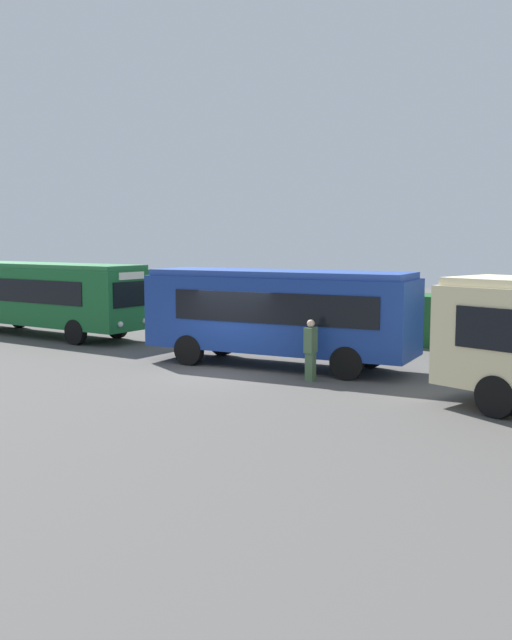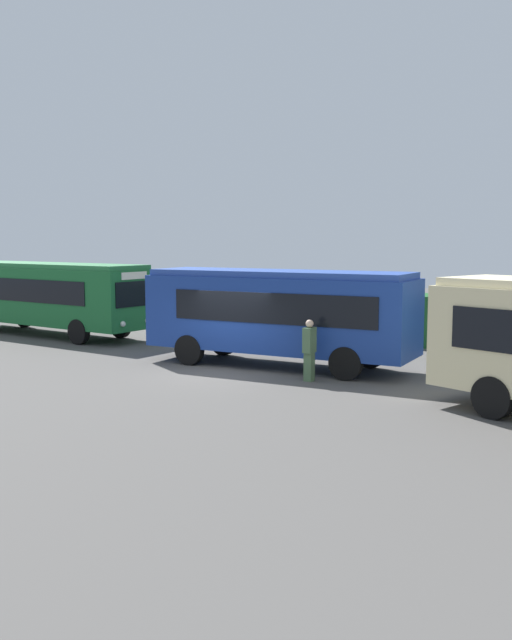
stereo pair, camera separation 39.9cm
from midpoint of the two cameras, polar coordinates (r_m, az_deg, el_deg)
name	(u,v)px [view 2 (the right image)]	position (r m, az deg, el deg)	size (l,w,h in m)	color
ground_plane	(219,373)	(21.96, -2.50, -4.29)	(77.48, 77.48, 0.00)	#514F4C
bus_green	(48,294)	(31.63, -16.05, 2.06)	(10.57, 3.64, 3.10)	#19602D
bus_blue	(279,311)	(22.85, 2.34, 0.70)	(9.15, 4.45, 3.12)	navy
person_left	(309,349)	(20.65, 4.87, -2.31)	(0.33, 0.46, 1.81)	#4C6B47
hedge_row	(383,316)	(29.35, 10.55, 0.28)	(50.74, 1.74, 1.97)	#1F5627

